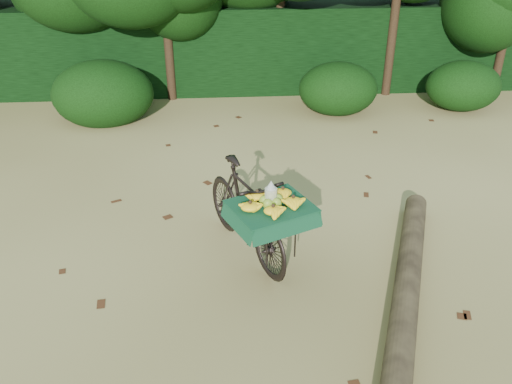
{
  "coord_description": "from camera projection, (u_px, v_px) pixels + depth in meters",
  "views": [
    {
      "loc": [
        -0.82,
        -5.73,
        3.8
      ],
      "look_at": [
        -0.44,
        -0.51,
        0.93
      ],
      "focal_mm": 38.0,
      "sensor_mm": 36.0,
      "label": 1
    }
  ],
  "objects": [
    {
      "name": "fallen_log",
      "position": [
        407.0,
        288.0,
        5.75
      ],
      "size": [
        1.65,
        3.62,
        0.27
      ],
      "primitive_type": "cylinder",
      "rotation": [
        1.57,
        0.0,
        -0.38
      ],
      "color": "brown",
      "rests_on": "ground"
    },
    {
      "name": "ground",
      "position": [
        288.0,
        235.0,
        6.89
      ],
      "size": [
        80.0,
        80.0,
        0.0
      ],
      "primitive_type": "plane",
      "color": "tan",
      "rests_on": "ground"
    },
    {
      "name": "leaf_litter",
      "position": [
        282.0,
        209.0,
        7.46
      ],
      "size": [
        7.0,
        7.3,
        0.01
      ],
      "primitive_type": null,
      "color": "#442412",
      "rests_on": "ground"
    },
    {
      "name": "vendor_bicycle",
      "position": [
        246.0,
        211.0,
        6.29
      ],
      "size": [
        1.38,
        1.99,
        1.14
      ],
      "rotation": [
        0.0,
        0.0,
        0.42
      ],
      "color": "black",
      "rests_on": "ground"
    },
    {
      "name": "hedge_backdrop",
      "position": [
        254.0,
        44.0,
        11.96
      ],
      "size": [
        26.0,
        1.8,
        1.8
      ],
      "primitive_type": "cube",
      "color": "black",
      "rests_on": "ground"
    },
    {
      "name": "bush_clumps",
      "position": [
        287.0,
        92.0,
        10.47
      ],
      "size": [
        8.8,
        1.7,
        0.9
      ],
      "primitive_type": null,
      "color": "black",
      "rests_on": "ground"
    }
  ]
}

